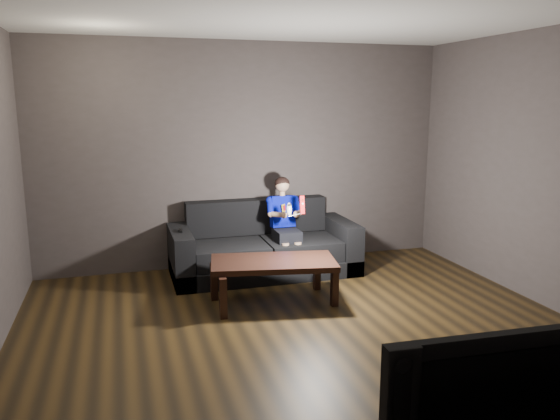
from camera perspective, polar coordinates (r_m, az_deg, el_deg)
name	(u,v)px	position (r m, az deg, el deg)	size (l,w,h in m)	color
floor	(316,347)	(4.68, 3.75, -14.05)	(5.00, 5.00, 0.00)	black
back_wall	(246,155)	(6.66, -3.58, 5.71)	(5.00, 0.04, 2.70)	#3F3837
ceiling	(320,4)	(4.28, 4.25, 20.66)	(5.00, 5.00, 0.02)	beige
sofa	(263,251)	(6.44, -1.76, -4.25)	(2.15, 0.93, 0.83)	black
child	(285,216)	(6.35, 0.50, -0.65)	(0.41, 0.51, 1.01)	black
wii_remote_red	(302,205)	(5.97, 2.32, 0.55)	(0.05, 0.08, 0.20)	red
nunchuk_white	(289,209)	(5.93, 0.96, 0.08)	(0.08, 0.10, 0.15)	silver
wii_remote_black	(180,230)	(6.12, -10.37, -2.12)	(0.04, 0.14, 0.03)	black
coffee_table	(273,266)	(5.46, -0.70, -5.86)	(1.32, 0.82, 0.45)	black
tv	(503,397)	(2.52, 22.27, -17.60)	(1.18, 0.15, 0.68)	black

